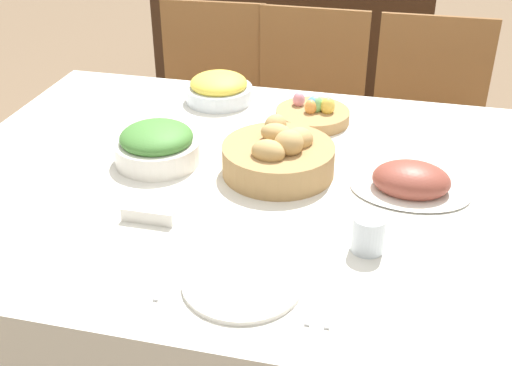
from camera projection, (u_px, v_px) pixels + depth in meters
name	position (u px, v px, depth m)	size (l,w,h in m)	color
dining_table	(257.00, 296.00, 1.77)	(1.60, 1.18, 0.75)	silver
chair_far_right	(426.00, 132.00, 2.40)	(0.43, 0.43, 0.89)	brown
chair_far_left	(208.00, 111.00, 2.57)	(0.44, 0.44, 0.89)	brown
chair_far_center	(305.00, 120.00, 2.49)	(0.42, 0.42, 0.89)	brown
sideboard	(292.00, 47.00, 3.36)	(1.37, 0.44, 0.92)	#3D2616
bread_basket	(279.00, 156.00, 1.58)	(0.28, 0.28, 0.13)	#AD8451
egg_basket	(313.00, 114.00, 1.86)	(0.21, 0.21, 0.08)	#AD8451
ham_platter	(411.00, 182.00, 1.51)	(0.28, 0.20, 0.08)	silver
green_salad_bowl	(157.00, 145.00, 1.63)	(0.22, 0.22, 0.10)	silver
pineapple_bowl	(219.00, 89.00, 1.98)	(0.21, 0.21, 0.09)	silver
dinner_plate	(242.00, 282.00, 1.23)	(0.23, 0.23, 0.01)	silver
fork	(172.00, 273.00, 1.26)	(0.01, 0.17, 0.00)	silver
knife	(316.00, 295.00, 1.20)	(0.01, 0.17, 0.00)	silver
spoon	(332.00, 297.00, 1.19)	(0.01, 0.17, 0.00)	silver
drinking_cup	(368.00, 234.00, 1.31)	(0.07, 0.07, 0.08)	silver
butter_dish	(152.00, 210.00, 1.43)	(0.12, 0.07, 0.03)	silver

